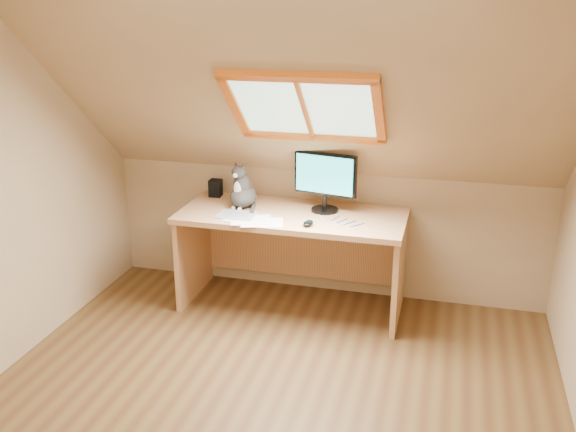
% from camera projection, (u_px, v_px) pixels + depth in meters
% --- Properties ---
extents(ground, '(3.50, 3.50, 0.00)m').
position_uv_depth(ground, '(262.00, 414.00, 3.74)').
color(ground, brown).
rests_on(ground, ground).
extents(room_shell, '(3.52, 3.52, 2.41)m').
position_uv_depth(room_shell, '(252.00, 183.00, 3.19)').
color(room_shell, tan).
rests_on(room_shell, ground).
extents(desk, '(1.69, 0.74, 0.77)m').
position_uv_depth(desk, '(295.00, 238.00, 4.93)').
color(desk, tan).
rests_on(desk, ground).
extents(monitor, '(0.48, 0.21, 0.45)m').
position_uv_depth(monitor, '(325.00, 178.00, 4.75)').
color(monitor, black).
rests_on(monitor, desk).
extents(cat, '(0.26, 0.28, 0.37)m').
position_uv_depth(cat, '(242.00, 191.00, 4.88)').
color(cat, '#403C39').
rests_on(cat, desk).
extents(desk_speaker, '(0.10, 0.10, 0.14)m').
position_uv_depth(desk_speaker, '(216.00, 188.00, 5.17)').
color(desk_speaker, black).
rests_on(desk_speaker, desk).
extents(graphics_tablet, '(0.28, 0.20, 0.01)m').
position_uv_depth(graphics_tablet, '(236.00, 215.00, 4.72)').
color(graphics_tablet, '#B2B2B7').
rests_on(graphics_tablet, desk).
extents(mouse, '(0.08, 0.12, 0.04)m').
position_uv_depth(mouse, '(308.00, 223.00, 4.52)').
color(mouse, black).
rests_on(mouse, desk).
extents(papers, '(0.35, 0.30, 0.01)m').
position_uv_depth(papers, '(256.00, 222.00, 4.60)').
color(papers, white).
rests_on(papers, desk).
extents(cables, '(0.51, 0.26, 0.01)m').
position_uv_depth(cables, '(332.00, 221.00, 4.60)').
color(cables, silver).
rests_on(cables, desk).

